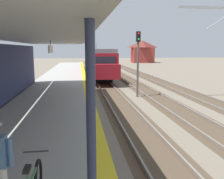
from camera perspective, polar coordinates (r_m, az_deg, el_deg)
station_platform at (r=16.20m, az=-13.59°, el=-2.79°), size 5.00×80.00×0.91m
track_pair_nearest_platform at (r=20.30m, az=0.03°, el=-1.24°), size 2.34×120.00×0.16m
track_pair_middle at (r=21.02m, az=9.25°, el=-0.99°), size 2.34×120.00×0.16m
track_pair_far_side at (r=22.25m, az=17.65°, el=-0.74°), size 2.34×120.00×0.16m
approaching_train at (r=33.87m, az=-3.22°, el=6.65°), size 2.93×19.60×4.76m
rail_signal_post at (r=19.39m, az=6.15°, el=7.56°), size 0.32×0.34×5.20m
distant_trackside_house at (r=72.18m, az=7.21°, el=8.97°), size 6.60×5.28×6.40m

